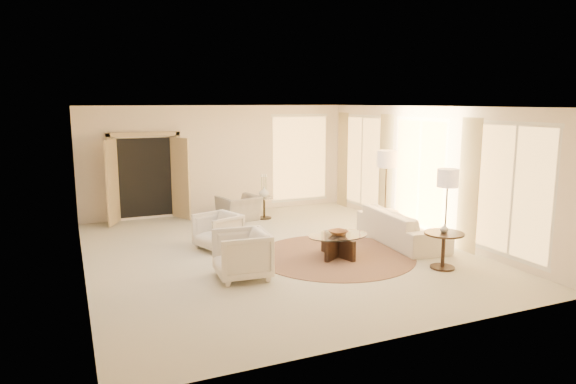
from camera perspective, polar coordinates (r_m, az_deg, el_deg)
name	(u,v)px	position (r m, az deg, el deg)	size (l,w,h in m)	color
room	(277,181)	(9.75, -1.22, 1.19)	(7.04, 8.04, 2.83)	beige
windows_right	(421,173)	(11.57, 14.61, 2.02)	(0.10, 6.40, 2.40)	#FFC266
window_back_corner	(300,158)	(14.26, 1.34, 3.79)	(1.70, 0.10, 2.40)	#FFC266
curtains_right	(395,171)	(12.27, 11.84, 2.33)	(0.06, 5.20, 2.60)	tan
french_doors	(146,178)	(12.99, -15.50, 1.56)	(1.95, 0.66, 2.16)	tan
area_rug	(335,256)	(9.87, 5.24, -7.04)	(3.03, 3.03, 0.01)	#43281D
sofa	(402,226)	(10.91, 12.51, -3.75)	(2.34, 0.91, 0.68)	silver
armchair_left	(218,229)	(10.29, -7.80, -4.14)	(0.76, 0.71, 0.79)	silver
armchair_right	(242,252)	(8.56, -5.17, -6.69)	(0.85, 0.80, 0.88)	silver
accent_chair	(239,204)	(12.70, -5.49, -1.34)	(0.93, 0.60, 0.81)	gray
coffee_table	(338,243)	(9.73, 5.58, -5.66)	(1.53, 1.53, 0.43)	black
end_table	(444,244)	(9.40, 16.89, -5.54)	(0.68, 0.68, 0.65)	black
side_table	(264,206)	(12.84, -2.66, -1.51)	(0.47, 0.47, 0.55)	black
floor_lamp_near	(387,163)	(11.65, 10.90, 3.22)	(0.44, 0.44, 1.82)	black
floor_lamp_far	(448,182)	(10.09, 17.32, 1.07)	(0.40, 0.40, 1.65)	black
bowl	(338,233)	(9.68, 5.60, -4.51)	(0.34, 0.34, 0.08)	brown
end_vase	(444,229)	(9.33, 16.98, -3.91)	(0.15, 0.15, 0.15)	silver
side_vase	(264,192)	(12.78, -2.68, -0.01)	(0.25, 0.25, 0.26)	silver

